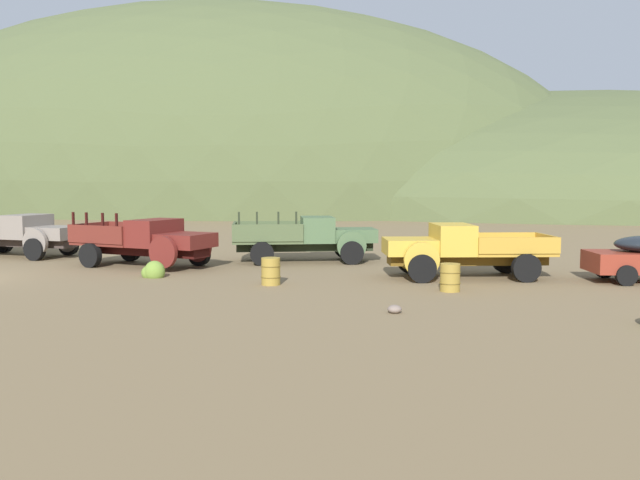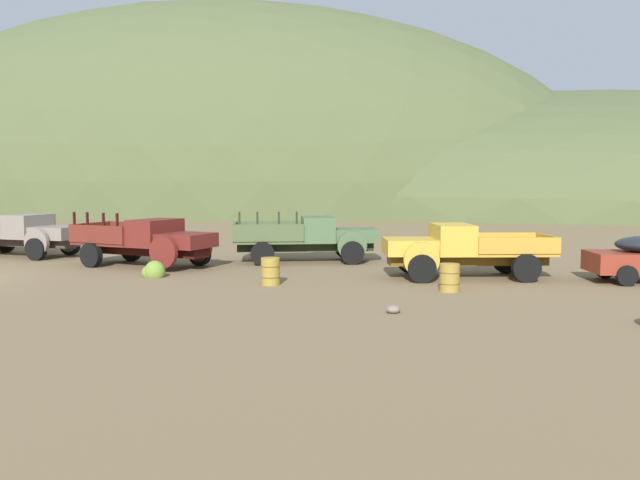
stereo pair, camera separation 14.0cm
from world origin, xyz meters
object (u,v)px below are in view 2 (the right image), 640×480
object	(u,v)px
truck_primer_gray	(27,234)
truck_oxblood	(153,241)
truck_faded_yellow	(454,250)
oil_drum_by_truck	(270,271)
truck_weathered_green	(315,238)
oil_drum_foreground	(450,278)

from	to	relation	value
truck_primer_gray	truck_oxblood	distance (m)	7.50
truck_faded_yellow	oil_drum_by_truck	distance (m)	6.53
truck_primer_gray	truck_oxblood	bearing A→B (deg)	-10.12
truck_faded_yellow	oil_drum_by_truck	bearing A→B (deg)	11.73
truck_weathered_green	truck_faded_yellow	size ratio (longest dim) A/B	1.02
oil_drum_by_truck	truck_primer_gray	bearing A→B (deg)	159.67
oil_drum_by_truck	oil_drum_foreground	bearing A→B (deg)	1.73
truck_primer_gray	truck_weathered_green	world-z (taller)	same
truck_oxblood	truck_faded_yellow	size ratio (longest dim) A/B	0.99
truck_oxblood	truck_faded_yellow	bearing A→B (deg)	10.88
truck_primer_gray	oil_drum_foreground	xyz separation A→B (m)	(19.00, -4.73, -0.57)
truck_primer_gray	oil_drum_foreground	size ratio (longest dim) A/B	7.19
truck_oxblood	truck_weathered_green	size ratio (longest dim) A/B	0.97
truck_weathered_green	oil_drum_foreground	world-z (taller)	truck_weathered_green
truck_weathered_green	oil_drum_foreground	xyz separation A→B (m)	(5.96, -6.17, -0.57)
truck_oxblood	oil_drum_by_truck	size ratio (longest dim) A/B	6.80
oil_drum_by_truck	oil_drum_foreground	size ratio (longest dim) A/B	1.04
truck_weathered_green	oil_drum_foreground	size ratio (longest dim) A/B	7.29
truck_weathered_green	truck_primer_gray	bearing A→B (deg)	166.53
truck_weathered_green	oil_drum_by_truck	world-z (taller)	truck_weathered_green
oil_drum_foreground	truck_faded_yellow	bearing A→B (deg)	90.84
truck_primer_gray	truck_oxblood	xyz separation A→B (m)	(7.28, -1.80, 0.02)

